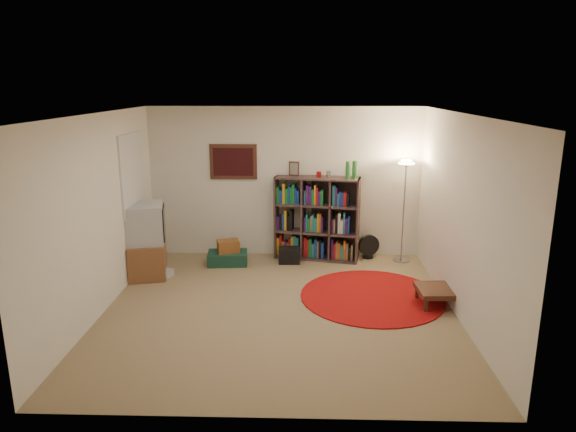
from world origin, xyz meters
The scene contains 11 objects.
room centered at (-0.05, 0.05, 1.26)m, with size 4.54×4.54×2.54m.
bookshelf centered at (0.52, 2.06, 0.67)m, with size 1.43×0.65×1.66m.
floor_lamp centered at (1.94, 1.95, 1.40)m, with size 0.42×0.42×1.69m.
floor_fan centered at (1.41, 2.07, 0.20)m, with size 0.36×0.23×0.41m.
tv_stand centered at (-2.06, 1.20, 0.54)m, with size 0.69×0.86×1.11m.
dvd_box centered at (-1.84, 1.12, 0.05)m, with size 0.35×0.32×0.10m.
suitcase centered at (-0.91, 1.71, 0.10)m, with size 0.66×0.46×0.20m.
wicker_basket centered at (-0.90, 1.71, 0.30)m, with size 0.40×0.33×0.20m.
duffel_bag centered at (0.08, 1.83, 0.12)m, with size 0.35×0.29×0.24m.
red_rug centered at (1.26, 0.44, 0.01)m, with size 1.97×1.97×0.02m.
side_table centered at (2.09, 0.18, 0.21)m, with size 0.56×0.56×0.25m.
Camera 1 is at (0.29, -6.16, 2.84)m, focal length 32.00 mm.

